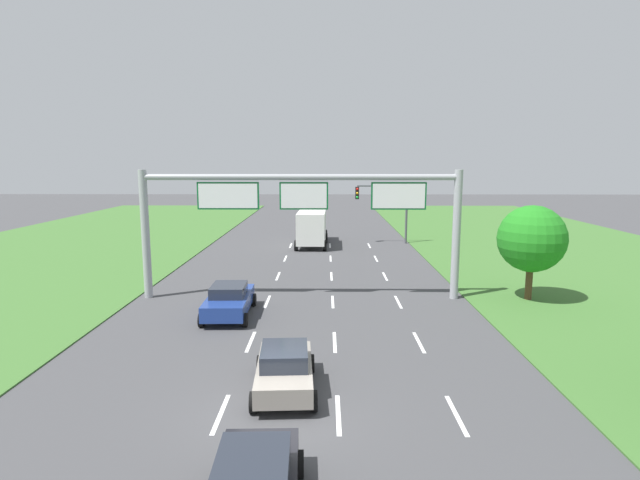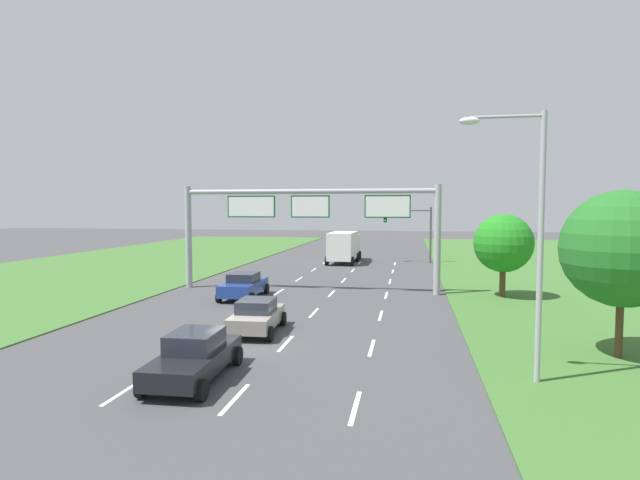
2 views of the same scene
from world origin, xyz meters
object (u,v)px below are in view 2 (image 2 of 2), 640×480
at_px(box_truck, 344,246).
at_px(traffic_light_mast, 411,224).
at_px(roadside_tree_near, 622,249).
at_px(car_near_red, 244,285).
at_px(sign_gantry, 309,217).
at_px(car_lead_silver, 194,356).
at_px(roadside_tree_mid, 503,243).
at_px(car_mid_lane, 257,316).
at_px(street_lamp, 528,222).

xyz_separation_m(box_truck, traffic_light_mast, (6.60, 1.00, 2.18)).
height_order(traffic_light_mast, roadside_tree_near, roadside_tree_near).
height_order(car_near_red, sign_gantry, sign_gantry).
relative_size(car_lead_silver, roadside_tree_mid, 0.88).
xyz_separation_m(car_lead_silver, sign_gantry, (0.20, 17.44, 4.19)).
height_order(car_lead_silver, traffic_light_mast, traffic_light_mast).
bearing_deg(sign_gantry, car_near_red, -136.43).
height_order(car_mid_lane, box_truck, box_truck).
xyz_separation_m(car_near_red, roadside_tree_mid, (15.63, 2.90, 2.57)).
relative_size(car_mid_lane, sign_gantry, 0.23).
bearing_deg(car_mid_lane, car_lead_silver, -94.53).
relative_size(car_mid_lane, roadside_tree_near, 0.65).
distance_m(car_near_red, box_truck, 21.09).
bearing_deg(traffic_light_mast, car_near_red, -114.83).
relative_size(traffic_light_mast, roadside_tree_near, 0.91).
xyz_separation_m(traffic_light_mast, street_lamp, (3.53, -34.39, 1.21)).
distance_m(car_mid_lane, street_lamp, 12.05).
distance_m(car_lead_silver, sign_gantry, 17.94).
distance_m(car_near_red, roadside_tree_mid, 16.10).
height_order(car_lead_silver, sign_gantry, sign_gantry).
distance_m(car_near_red, traffic_light_mast, 24.20).
xyz_separation_m(sign_gantry, roadside_tree_near, (14.16, -12.61, -0.90)).
relative_size(car_near_red, box_truck, 0.59).
bearing_deg(box_truck, car_lead_silver, -89.13).
relative_size(car_near_red, car_lead_silver, 0.99).
relative_size(box_truck, roadside_tree_near, 1.23).
height_order(car_lead_silver, box_truck, box_truck).
xyz_separation_m(car_mid_lane, roadside_tree_mid, (12.28, 10.91, 2.60)).
distance_m(car_near_red, street_lamp, 19.05).
distance_m(car_near_red, car_mid_lane, 8.67).
relative_size(box_truck, sign_gantry, 0.44).
bearing_deg(roadside_tree_near, traffic_light_mast, 103.53).
xyz_separation_m(car_mid_lane, street_lamp, (10.27, -4.60, 4.32)).
height_order(car_mid_lane, sign_gantry, sign_gantry).
xyz_separation_m(car_near_red, sign_gantry, (3.41, 3.25, 4.17)).
bearing_deg(car_mid_lane, roadside_tree_mid, 38.38).
distance_m(car_mid_lane, sign_gantry, 12.01).
bearing_deg(roadside_tree_mid, street_lamp, -97.40).
bearing_deg(car_near_red, roadside_tree_mid, 9.06).
distance_m(car_mid_lane, box_truck, 28.80).
height_order(car_near_red, traffic_light_mast, traffic_light_mast).
bearing_deg(car_mid_lane, box_truck, 86.51).
height_order(car_near_red, roadside_tree_near, roadside_tree_near).
distance_m(car_mid_lane, roadside_tree_mid, 16.63).
relative_size(street_lamp, roadside_tree_near, 1.37).
bearing_deg(car_near_red, box_truck, 79.04).
distance_m(car_near_red, car_lead_silver, 14.55).
height_order(street_lamp, roadside_tree_near, street_lamp).
relative_size(street_lamp, roadside_tree_mid, 1.65).
relative_size(car_near_red, street_lamp, 0.53).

